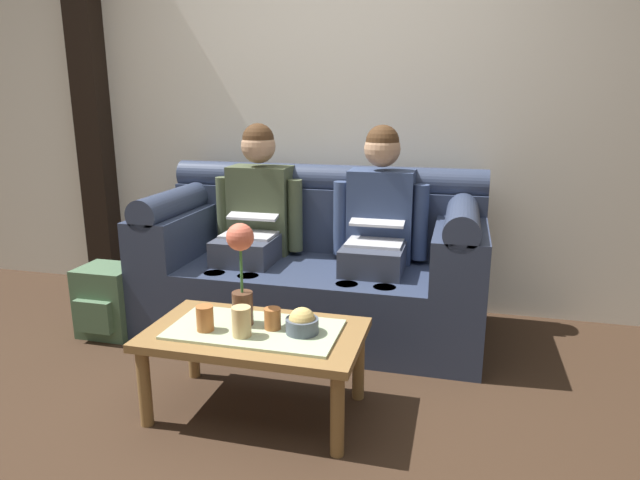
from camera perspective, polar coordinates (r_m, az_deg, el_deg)
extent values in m
plane|color=#382619|center=(2.52, -7.79, -18.71)|extent=(14.00, 14.00, 0.00)
cube|color=silver|center=(3.74, 1.62, 15.63)|extent=(6.00, 0.12, 2.90)
cube|color=black|center=(4.36, -22.41, 14.42)|extent=(0.20, 0.20, 2.90)
cube|color=#2D3851|center=(3.36, -0.83, -5.79)|extent=(1.97, 0.88, 0.42)
cube|color=#2D3851|center=(3.55, 0.55, 2.22)|extent=(1.97, 0.22, 0.40)
cylinder|color=#2D3851|center=(3.51, 0.56, 6.28)|extent=(1.97, 0.18, 0.18)
cube|color=#2D3851|center=(3.57, -14.09, 0.84)|extent=(0.28, 0.88, 0.28)
cylinder|color=#2D3851|center=(3.53, -14.27, 3.76)|extent=(0.18, 0.88, 0.18)
cube|color=#2D3851|center=(3.15, 14.19, -0.97)|extent=(0.28, 0.88, 0.28)
cylinder|color=#2D3851|center=(3.11, 14.40, 2.33)|extent=(0.18, 0.88, 0.18)
cube|color=#383D4C|center=(3.34, -7.39, -0.93)|extent=(0.34, 0.40, 0.15)
cylinder|color=#383D4C|center=(3.24, -10.60, -6.86)|extent=(0.12, 0.12, 0.42)
cylinder|color=#383D4C|center=(3.16, -7.28, -7.26)|extent=(0.12, 0.12, 0.42)
cube|color=#475138|center=(3.51, -6.05, 3.15)|extent=(0.38, 0.22, 0.54)
cylinder|color=#475138|center=(3.56, -9.81, 2.87)|extent=(0.09, 0.09, 0.44)
cylinder|color=#475138|center=(3.40, -2.56, 2.51)|extent=(0.09, 0.09, 0.44)
sphere|color=tan|center=(3.43, -6.34, 9.56)|extent=(0.21, 0.21, 0.21)
sphere|color=#472D19|center=(3.43, -6.36, 10.22)|extent=(0.19, 0.19, 0.19)
cube|color=silver|center=(3.33, -7.31, 0.53)|extent=(0.31, 0.22, 0.02)
cube|color=silver|center=(3.43, -6.55, 2.84)|extent=(0.31, 0.21, 0.06)
cube|color=black|center=(3.42, -6.61, 2.77)|extent=(0.27, 0.18, 0.05)
cube|color=#383D4C|center=(3.14, 5.53, -1.85)|extent=(0.34, 0.40, 0.15)
cylinder|color=#383D4C|center=(3.01, 2.70, -8.29)|extent=(0.12, 0.12, 0.42)
cylinder|color=#383D4C|center=(2.98, 6.51, -8.61)|extent=(0.12, 0.12, 0.42)
cube|color=navy|center=(3.32, 6.26, 2.51)|extent=(0.38, 0.22, 0.54)
cylinder|color=navy|center=(3.33, 2.15, 2.26)|extent=(0.09, 0.09, 0.44)
cylinder|color=navy|center=(3.27, 10.24, 1.79)|extent=(0.09, 0.09, 0.44)
sphere|color=tan|center=(3.25, 6.40, 9.27)|extent=(0.21, 0.21, 0.21)
sphere|color=#472D19|center=(3.24, 6.42, 9.98)|extent=(0.19, 0.19, 0.19)
cube|color=silver|center=(3.14, 5.62, -0.29)|extent=(0.31, 0.22, 0.02)
cube|color=silver|center=(3.24, 6.03, 2.18)|extent=(0.31, 0.21, 0.06)
cube|color=black|center=(3.23, 6.01, 2.11)|extent=(0.27, 0.18, 0.04)
cube|color=olive|center=(2.47, -6.69, -9.59)|extent=(0.94, 0.54, 0.04)
cube|color=#B2C69E|center=(2.46, -6.71, -9.08)|extent=(0.73, 0.38, 0.01)
cylinder|color=olive|center=(2.55, -17.54, -14.21)|extent=(0.06, 0.06, 0.35)
cylinder|color=olive|center=(2.26, 1.79, -17.47)|extent=(0.06, 0.06, 0.35)
cylinder|color=olive|center=(2.90, -12.88, -10.34)|extent=(0.06, 0.06, 0.35)
cylinder|color=olive|center=(2.64, 3.96, -12.50)|extent=(0.06, 0.06, 0.35)
cylinder|color=brown|center=(2.48, -7.93, -6.94)|extent=(0.09, 0.09, 0.15)
cylinder|color=#3D7538|center=(2.42, -8.07, -3.02)|extent=(0.01, 0.01, 0.21)
sphere|color=#E0664C|center=(2.38, -8.19, 0.31)|extent=(0.12, 0.12, 0.12)
cylinder|color=#4C5666|center=(2.39, -1.85, -8.76)|extent=(0.14, 0.14, 0.06)
sphere|color=#D8B766|center=(2.38, -1.85, -8.27)|extent=(0.12, 0.12, 0.12)
cylinder|color=#B26633|center=(2.45, -11.71, -7.86)|extent=(0.07, 0.07, 0.11)
cylinder|color=#DBB77A|center=(2.37, -8.05, -8.28)|extent=(0.08, 0.08, 0.13)
cylinder|color=#B26633|center=(2.43, -4.89, -8.02)|extent=(0.07, 0.07, 0.09)
cube|color=#4C6B4C|center=(3.54, -20.77, -5.80)|extent=(0.32, 0.27, 0.41)
cube|color=#4C6B4C|center=(3.43, -22.20, -7.29)|extent=(0.22, 0.05, 0.19)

